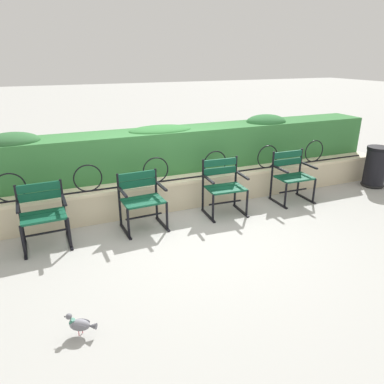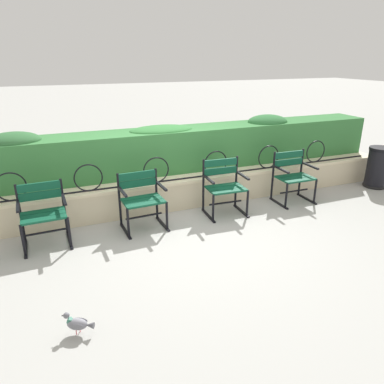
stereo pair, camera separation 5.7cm
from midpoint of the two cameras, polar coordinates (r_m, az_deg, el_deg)
The scene contains 10 objects.
ground_plane at distance 5.29m, azimuth 0.28°, elevation -6.09°, with size 60.00×60.00×0.00m, color #ADADA8.
stone_wall at distance 5.98m, azimuth -3.20°, elevation -0.16°, with size 8.46×0.41×0.50m.
iron_arch_fence at distance 5.70m, azimuth -5.58°, elevation 3.23°, with size 7.90×0.02×0.42m.
hedge_row at distance 6.27m, azimuth -5.00°, elevation 6.84°, with size 8.29×0.70×0.85m.
park_chair_leftmost at distance 5.14m, azimuth -22.89°, elevation -3.06°, with size 0.62×0.54×0.83m.
park_chair_centre_left at distance 5.27m, azimuth -8.33°, elevation -0.98°, with size 0.64×0.55×0.82m.
park_chair_centre_right at distance 5.72m, azimuth 4.75°, elevation 1.10°, with size 0.65×0.55×0.88m.
park_chair_rightmost at distance 6.44m, azimuth 15.30°, elevation 2.66°, with size 0.63×0.53×0.87m.
pigeon_near_chairs at distance 3.62m, azimuth -17.79°, elevation -19.38°, with size 0.27×0.18×0.22m.
trash_bin at distance 7.78m, azimuth 26.90°, elevation 3.47°, with size 0.44×0.44×0.78m.
Camera 1 is at (-1.87, -4.33, 2.39)m, focal length 33.62 mm.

